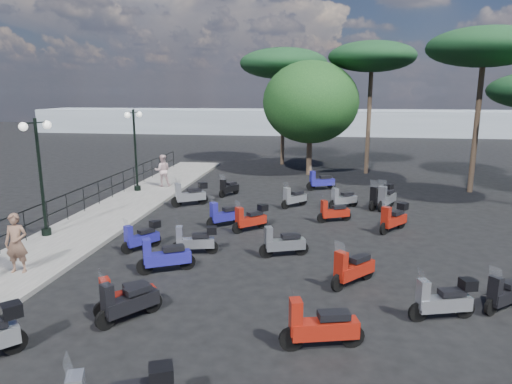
# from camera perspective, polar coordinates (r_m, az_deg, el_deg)

# --- Properties ---
(ground) EXTENTS (120.00, 120.00, 0.00)m
(ground) POSITION_cam_1_polar(r_m,az_deg,el_deg) (15.90, -1.44, -7.20)
(ground) COLOR black
(ground) RESTS_ON ground
(sidewalk) EXTENTS (3.00, 30.00, 0.15)m
(sidewalk) POSITION_cam_1_polar(r_m,az_deg,el_deg) (20.63, -18.07, -2.98)
(sidewalk) COLOR #5E5C59
(sidewalk) RESTS_ON ground
(railing) EXTENTS (0.04, 26.04, 1.10)m
(railing) POSITION_cam_1_polar(r_m,az_deg,el_deg) (20.87, -21.66, -0.74)
(railing) COLOR black
(railing) RESTS_ON sidewalk
(lamp_post_1) EXTENTS (0.60, 1.22, 4.29)m
(lamp_post_1) POSITION_cam_1_polar(r_m,az_deg,el_deg) (18.13, -25.39, 2.52)
(lamp_post_1) COLOR black
(lamp_post_1) RESTS_ON sidewalk
(lamp_post_2) EXTENTS (0.54, 1.23, 4.29)m
(lamp_post_2) POSITION_cam_1_polar(r_m,az_deg,el_deg) (24.89, -14.88, 5.70)
(lamp_post_2) COLOR black
(lamp_post_2) RESTS_ON sidewalk
(woman) EXTENTS (0.71, 0.53, 1.78)m
(woman) POSITION_cam_1_polar(r_m,az_deg,el_deg) (15.05, -27.77, -5.67)
(woman) COLOR brown
(woman) RESTS_ON sidewalk
(pedestrian_far) EXTENTS (1.03, 0.91, 1.78)m
(pedestrian_far) POSITION_cam_1_polar(r_m,az_deg,el_deg) (25.95, -11.60, 2.65)
(pedestrian_far) COLOR #C9A8A9
(pedestrian_far) RESTS_ON sidewalk
(scooter_1) EXTENTS (1.35, 1.13, 1.32)m
(scooter_1) POSITION_cam_1_polar(r_m,az_deg,el_deg) (11.84, -15.96, -12.46)
(scooter_1) COLOR black
(scooter_1) RESTS_ON ground
(scooter_2) EXTENTS (1.04, 1.32, 1.23)m
(scooter_2) POSITION_cam_1_polar(r_m,az_deg,el_deg) (16.20, -14.08, -5.48)
(scooter_2) COLOR black
(scooter_2) RESTS_ON ground
(scooter_3) EXTENTS (1.57, 0.61, 1.26)m
(scooter_3) POSITION_cam_1_polar(r_m,az_deg,el_deg) (15.44, -7.61, -6.06)
(scooter_3) COLOR black
(scooter_3) RESTS_ON ground
(scooter_4) EXTENTS (1.59, 1.17, 1.44)m
(scooter_4) POSITION_cam_1_polar(r_m,az_deg,el_deg) (21.90, -8.24, -0.34)
(scooter_4) COLOR black
(scooter_4) RESTS_ON ground
(scooter_5) EXTENTS (0.86, 1.38, 1.21)m
(scooter_5) POSITION_cam_1_polar(r_m,az_deg,el_deg) (23.78, -3.44, 0.48)
(scooter_5) COLOR black
(scooter_5) RESTS_ON ground
(scooter_7) EXTENTS (1.14, 1.44, 1.38)m
(scooter_7) POSITION_cam_1_polar(r_m,az_deg,el_deg) (11.48, -15.73, -13.15)
(scooter_7) COLOR black
(scooter_7) RESTS_ON ground
(scooter_8) EXTENTS (1.63, 0.98, 1.41)m
(scooter_8) POSITION_cam_1_polar(r_m,az_deg,el_deg) (14.09, -11.37, -7.97)
(scooter_8) COLOR black
(scooter_8) RESTS_ON ground
(scooter_9) EXTENTS (1.29, 1.25, 1.30)m
(scooter_9) POSITION_cam_1_polar(r_m,az_deg,el_deg) (17.81, -0.67, -3.37)
(scooter_9) COLOR black
(scooter_9) RESTS_ON ground
(scooter_10) EXTENTS (1.34, 1.18, 1.34)m
(scooter_10) POSITION_cam_1_polar(r_m,az_deg,el_deg) (18.45, -3.94, -2.92)
(scooter_10) COLOR black
(scooter_10) RESTS_ON ground
(scooter_12) EXTENTS (1.81, 0.75, 1.47)m
(scooter_12) POSITION_cam_1_polar(r_m,az_deg,el_deg) (10.09, 8.01, -16.36)
(scooter_12) COLOR black
(scooter_12) RESTS_ON ground
(scooter_13) EXTENTS (1.62, 0.80, 1.34)m
(scooter_13) POSITION_cam_1_polar(r_m,az_deg,el_deg) (15.12, 3.37, -6.41)
(scooter_13) COLOR black
(scooter_13) RESTS_ON ground
(scooter_14) EXTENTS (1.38, 1.00, 1.28)m
(scooter_14) POSITION_cam_1_polar(r_m,az_deg,el_deg) (21.62, 10.81, -0.87)
(scooter_14) COLOR black
(scooter_14) RESTS_ON ground
(scooter_15) EXTENTS (1.14, 1.24, 1.27)m
(scooter_15) POSITION_cam_1_polar(r_m,az_deg,el_deg) (21.50, 4.76, -0.77)
(scooter_15) COLOR black
(scooter_15) RESTS_ON ground
(scooter_17) EXTENTS (1.62, 0.73, 1.32)m
(scooter_17) POSITION_cam_1_polar(r_m,az_deg,el_deg) (11.99, 22.38, -12.41)
(scooter_17) COLOR black
(scooter_17) RESTS_ON ground
(scooter_18) EXTENTS (1.27, 1.40, 1.42)m
(scooter_18) POSITION_cam_1_polar(r_m,az_deg,el_deg) (13.21, 11.98, -9.40)
(scooter_18) COLOR black
(scooter_18) RESTS_ON ground
(scooter_19) EXTENTS (1.43, 0.79, 1.22)m
(scooter_19) POSITION_cam_1_polar(r_m,az_deg,el_deg) (19.29, 9.67, -2.51)
(scooter_19) COLOR black
(scooter_19) RESTS_ON ground
(scooter_20) EXTENTS (1.64, 0.89, 1.39)m
(scooter_20) POSITION_cam_1_polar(r_m,az_deg,el_deg) (25.44, 8.10, 1.31)
(scooter_20) COLOR black
(scooter_20) RESTS_ON ground
(scooter_22) EXTENTS (1.30, 1.06, 1.26)m
(scooter_22) POSITION_cam_1_polar(r_m,az_deg,el_deg) (13.13, 28.70, -11.14)
(scooter_22) COLOR black
(scooter_22) RESTS_ON ground
(scooter_24) EXTENTS (1.23, 1.44, 1.38)m
(scooter_24) POSITION_cam_1_polar(r_m,az_deg,el_deg) (18.52, 16.83, -3.20)
(scooter_24) COLOR black
(scooter_24) RESTS_ON ground
(scooter_25) EXTENTS (1.25, 1.50, 1.42)m
(scooter_25) POSITION_cam_1_polar(r_m,az_deg,el_deg) (21.99, 15.35, -0.63)
(scooter_25) COLOR black
(scooter_25) RESTS_ON ground
(scooter_26) EXTENTS (1.03, 1.68, 1.47)m
(scooter_26) POSITION_cam_1_polar(r_m,az_deg,el_deg) (21.95, 15.98, -0.76)
(scooter_26) COLOR black
(scooter_26) RESTS_ON ground
(broadleaf_tree) EXTENTS (6.11, 6.11, 7.27)m
(broadleaf_tree) POSITION_cam_1_polar(r_m,az_deg,el_deg) (29.68, 6.82, 11.07)
(broadleaf_tree) COLOR #38281E
(broadleaf_tree) RESTS_ON ground
(pine_0) EXTENTS (5.53, 5.53, 8.47)m
(pine_0) POSITION_cam_1_polar(r_m,az_deg,el_deg) (30.98, 14.30, 16.02)
(pine_0) COLOR #38281E
(pine_0) RESTS_ON ground
(pine_1) EXTENTS (5.78, 5.78, 8.57)m
(pine_1) POSITION_cam_1_polar(r_m,az_deg,el_deg) (26.95, 26.66, 15.83)
(pine_1) COLOR #38281E
(pine_1) RESTS_ON ground
(pine_2) EXTENTS (6.30, 6.30, 8.40)m
(pine_2) POSITION_cam_1_polar(r_m,az_deg,el_deg) (33.95, 3.44, 15.70)
(pine_2) COLOR #38281E
(pine_2) RESTS_ON ground
(distant_hills) EXTENTS (70.00, 8.00, 3.00)m
(distant_hills) POSITION_cam_1_polar(r_m,az_deg,el_deg) (59.93, 5.99, 8.73)
(distant_hills) COLOR gray
(distant_hills) RESTS_ON ground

